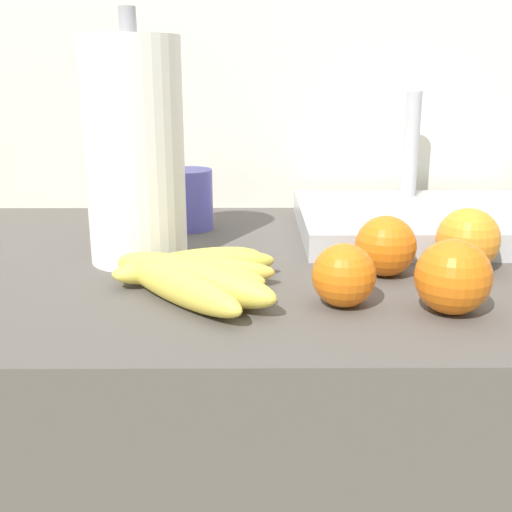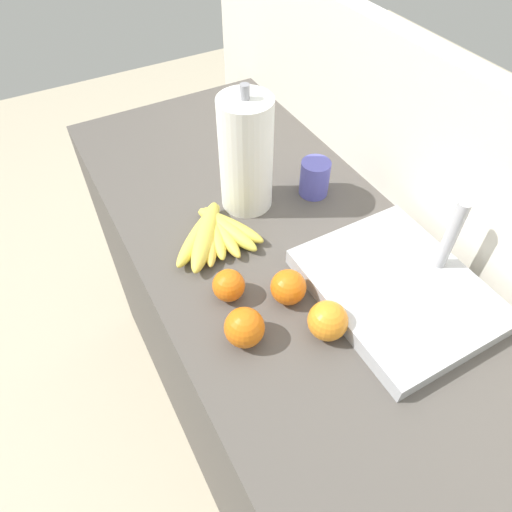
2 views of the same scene
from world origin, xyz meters
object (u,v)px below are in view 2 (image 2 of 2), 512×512
Objects in this scene: orange_front at (288,287)px; orange_right at (228,284)px; banana_bunch at (214,232)px; mug at (315,178)px; orange_back_left at (328,321)px; paper_towel_roll at (246,155)px; orange_far_right at (244,327)px; sink_basin at (398,287)px.

orange_front is 0.12m from orange_right.
banana_bunch is 2.47× the size of mug.
paper_towel_roll is (-0.39, 0.04, 0.10)m from orange_back_left.
orange_front is 1.09× the size of orange_right.
orange_back_left is at bearing 11.83° from orange_front.
orange_far_right is 0.25× the size of paper_towel_roll.
orange_far_right is at bearing -49.86° from mug.
paper_towel_roll reaches higher than banana_bunch.
orange_front is 0.12m from orange_far_right.
sink_basin reaches higher than orange_back_left.
orange_right is at bearing -123.24° from orange_front.
sink_basin reaches higher than orange_front.
mug is at bearing 73.50° from paper_towel_roll.
orange_right is 0.30m from paper_towel_roll.
orange_right is at bearing -15.30° from banana_bunch.
banana_bunch is 0.73× the size of paper_towel_roll.
sink_basin is at bearing 18.54° from paper_towel_roll.
orange_front is 0.24× the size of paper_towel_roll.
orange_far_right is 0.39m from paper_towel_roll.
orange_front is at bearing -115.87° from sink_basin.
mug is (-0.34, 0.03, 0.02)m from sink_basin.
banana_bunch is 0.40m from sink_basin.
sink_basin is (0.05, 0.31, -0.02)m from orange_far_right.
sink_basin is at bearing 64.13° from orange_front.
banana_bunch is 0.33m from orange_back_left.
paper_towel_roll is (-0.33, 0.18, 0.10)m from orange_far_right.
orange_back_left and orange_far_right have the same top height.
orange_far_right is (0.04, -0.12, 0.00)m from orange_front.
orange_right is 0.18× the size of sink_basin.
paper_towel_roll is 3.37× the size of mug.
mug is at bearing 130.14° from orange_far_right.
orange_back_left is at bearing -6.39° from paper_towel_roll.
orange_right is at bearing -60.48° from mug.
sink_basin reaches higher than orange_far_right.
mug reaches higher than orange_far_right.
orange_front is 0.95× the size of orange_far_right.
paper_towel_roll reaches higher than orange_front.
orange_back_left reaches higher than banana_bunch.
paper_towel_roll is 0.83× the size of sink_basin.
sink_basin is (0.39, 0.13, -0.11)m from paper_towel_roll.
banana_bunch is 0.27m from orange_far_right.
orange_far_right is 0.44m from mug.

